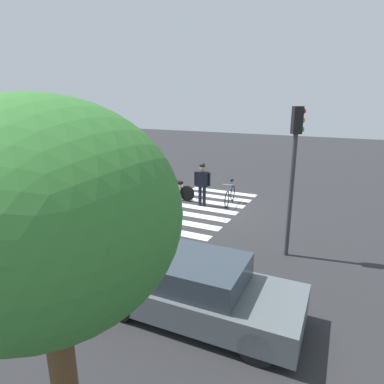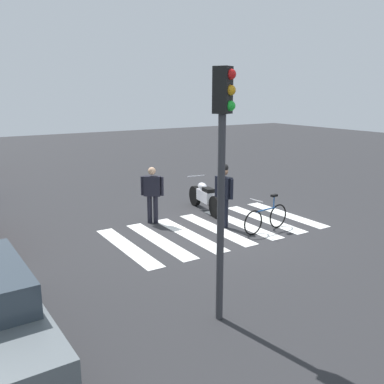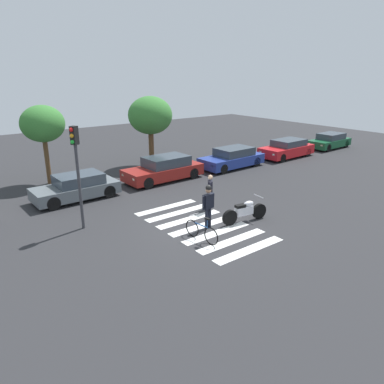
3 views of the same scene
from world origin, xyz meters
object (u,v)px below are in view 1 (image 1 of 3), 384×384
object	(u,v)px
officer_on_foot	(153,189)
car_maroon_wagon	(14,242)
police_motorcycle	(173,188)
traffic_light_pole	(294,159)
leaning_bicycle	(230,195)
car_grey_coupe	(197,289)
officer_by_motorcycle	(202,181)

from	to	relation	value
officer_on_foot	car_maroon_wagon	xyz separation A→B (m)	(0.99, 5.34, -0.28)
police_motorcycle	traffic_light_pole	size ratio (longest dim) A/B	0.53
leaning_bicycle	car_grey_coupe	distance (m)	7.72
leaning_bicycle	officer_by_motorcycle	size ratio (longest dim) A/B	0.92
police_motorcycle	officer_by_motorcycle	distance (m)	1.80
traffic_light_pole	police_motorcycle	bearing A→B (deg)	-31.70
traffic_light_pole	leaning_bicycle	bearing A→B (deg)	-50.80
officer_on_foot	car_maroon_wagon	distance (m)	5.44
car_grey_coupe	officer_on_foot	bearing A→B (deg)	-50.00
police_motorcycle	officer_on_foot	bearing A→B (deg)	96.78
police_motorcycle	car_grey_coupe	bearing A→B (deg)	122.53
officer_by_motorcycle	car_grey_coupe	bearing A→B (deg)	113.62
leaning_bicycle	officer_on_foot	size ratio (longest dim) A/B	1.01
officer_on_foot	car_maroon_wagon	size ratio (longest dim) A/B	0.35
officer_by_motorcycle	police_motorcycle	bearing A→B (deg)	-15.71
police_motorcycle	traffic_light_pole	world-z (taller)	traffic_light_pole
officer_by_motorcycle	car_grey_coupe	size ratio (longest dim) A/B	0.44
leaning_bicycle	car_grey_coupe	bearing A→B (deg)	104.84
police_motorcycle	officer_on_foot	size ratio (longest dim) A/B	1.32
officer_on_foot	traffic_light_pole	distance (m)	5.97
police_motorcycle	leaning_bicycle	world-z (taller)	police_motorcycle
officer_by_motorcycle	leaning_bicycle	bearing A→B (deg)	-141.35
leaning_bicycle	car_maroon_wagon	size ratio (longest dim) A/B	0.36
car_maroon_wagon	traffic_light_pole	size ratio (longest dim) A/B	1.14
car_maroon_wagon	leaning_bicycle	bearing A→B (deg)	-113.58
officer_by_motorcycle	car_maroon_wagon	xyz separation A→B (m)	(2.38, 6.88, -0.40)
car_maroon_wagon	traffic_light_pole	world-z (taller)	traffic_light_pole
police_motorcycle	car_maroon_wagon	world-z (taller)	car_maroon_wagon
police_motorcycle	car_grey_coupe	xyz separation A→B (m)	(-4.57, 7.16, 0.14)
police_motorcycle	car_grey_coupe	distance (m)	8.49
officer_on_foot	police_motorcycle	bearing A→B (deg)	-83.22
officer_by_motorcycle	car_grey_coupe	distance (m)	7.33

